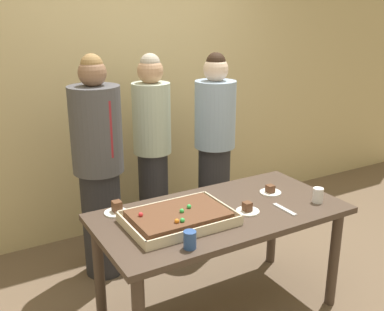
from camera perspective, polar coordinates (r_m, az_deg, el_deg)
ground_plane at (r=3.27m, az=3.42°, el=-19.08°), size 12.00×12.00×0.00m
interior_back_panel at (r=4.07m, az=-8.91°, el=11.11°), size 8.00×0.12×3.00m
party_table at (r=2.93m, az=3.66°, el=-8.82°), size 1.61×0.81×0.75m
sheet_cake at (r=2.71m, az=-1.72°, el=-7.92°), size 0.63×0.44×0.10m
plated_slice_near_left at (r=2.87m, az=7.09°, el=-6.84°), size 0.15×0.15×0.07m
plated_slice_near_right at (r=3.18m, az=9.96°, el=-4.48°), size 0.15×0.15×0.06m
plated_slice_far_left at (r=2.88m, az=-9.61°, el=-6.80°), size 0.15×0.15×0.08m
drink_cup_nearest at (r=3.10m, az=15.77°, el=-4.90°), size 0.07×0.07×0.10m
drink_cup_middle at (r=2.43m, az=-0.27°, el=-10.71°), size 0.07×0.07×0.10m
cake_server_utensil at (r=2.95m, az=11.73°, el=-6.74°), size 0.03×0.20×0.01m
person_serving_front at (r=3.82m, az=2.89°, el=1.03°), size 0.34×0.34×1.66m
person_green_shirt_behind at (r=3.75m, az=-5.07°, el=0.88°), size 0.32×0.32×1.66m
person_striped_tie_right at (r=3.37m, az=-11.82°, el=-1.50°), size 0.37×0.37×1.70m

